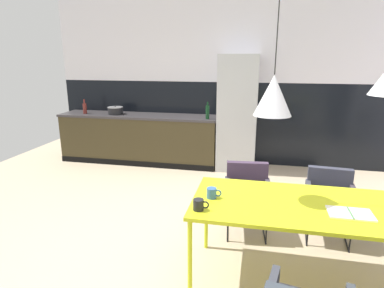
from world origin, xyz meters
name	(u,v)px	position (x,y,z in m)	size (l,w,h in m)	color
ground_plane	(195,247)	(0.00, 0.00, 0.00)	(8.24, 8.24, 0.00)	#BFAB8C
back_wall_splashback_dark	(227,123)	(0.00, 2.94, 0.74)	(6.34, 0.12, 1.47)	black
back_wall_panel_upper	(229,39)	(0.00, 2.94, 2.21)	(6.34, 0.12, 1.47)	silver
kitchen_counter	(139,138)	(-1.57, 2.58, 0.45)	(2.92, 0.63, 0.89)	#3B321D
refrigerator_column	(238,113)	(0.21, 2.58, 0.97)	(0.65, 0.60, 1.95)	#ADAFB2
dining_table	(318,210)	(1.07, -0.37, 0.71)	(2.00, 0.85, 0.76)	#C9CF1C
armchair_corner_seat	(330,194)	(1.35, 0.51, 0.49)	(0.52, 0.51, 0.74)	#393641
armchair_head_of_table	(247,189)	(0.49, 0.46, 0.50)	(0.53, 0.51, 0.76)	#393641
open_book	(350,213)	(1.27, -0.48, 0.76)	(0.32, 0.21, 0.02)	white
mug_short_terracotta	(199,205)	(0.16, -0.65, 0.80)	(0.12, 0.08, 0.09)	black
mug_white_ceramic	(212,193)	(0.22, -0.41, 0.80)	(0.12, 0.08, 0.09)	#335B93
cooking_pot	(115,111)	(-2.00, 2.54, 0.96)	(0.28, 0.28, 0.16)	black
bottle_wine_green	(85,108)	(-2.58, 2.49, 0.99)	(0.07, 0.07, 0.26)	maroon
bottle_vinegar_dark	(207,112)	(-0.28, 2.42, 1.01)	(0.06, 0.06, 0.29)	#0F3319
pendant_lamp_over_table_near	(273,95)	(0.67, -0.33, 1.61)	(0.29, 0.29, 1.44)	black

